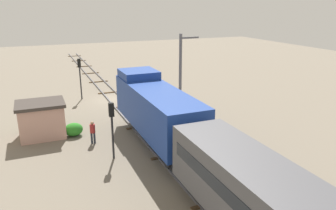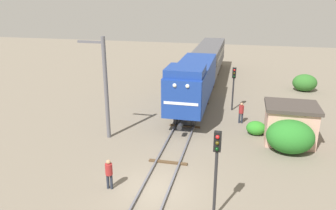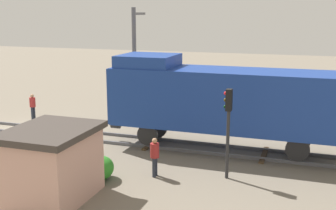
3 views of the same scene
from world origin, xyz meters
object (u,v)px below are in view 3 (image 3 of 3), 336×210
worker_near_track (33,105)px  relay_hut (52,163)px  worker_by_signal (155,154)px  catenary_mast (135,60)px  traffic_signal_mid (228,117)px  locomotive (218,97)px

worker_near_track → relay_hut: 12.85m
worker_by_signal → worker_near_track: bearing=104.5°
worker_near_track → catenary_mast: bearing=-41.2°
worker_near_track → catenary_mast: size_ratio=0.24×
catenary_mast → relay_hut: catenary_mast is taller
traffic_signal_mid → worker_near_track: traffic_signal_mid is taller
traffic_signal_mid → worker_by_signal: size_ratio=2.25×
locomotive → worker_by_signal: size_ratio=6.82×
worker_by_signal → catenary_mast: catenary_mast is taller
worker_near_track → worker_by_signal: size_ratio=1.00×
worker_near_track → catenary_mast: catenary_mast is taller
traffic_signal_mid → catenary_mast: catenary_mast is taller
locomotive → traffic_signal_mid: locomotive is taller
locomotive → worker_near_track: 13.10m
locomotive → catenary_mast: catenary_mast is taller
traffic_signal_mid → relay_hut: traffic_signal_mid is taller
traffic_signal_mid → worker_by_signal: bearing=-74.8°
worker_by_signal → catenary_mast: (-9.27, -4.87, 2.84)m
catenary_mast → relay_hut: (12.57, 2.05, -2.45)m
locomotive → worker_near_track: locomotive is taller
worker_near_track → worker_by_signal: (6.60, 11.00, 0.00)m
traffic_signal_mid → catenary_mast: (-8.47, -7.80, 1.16)m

